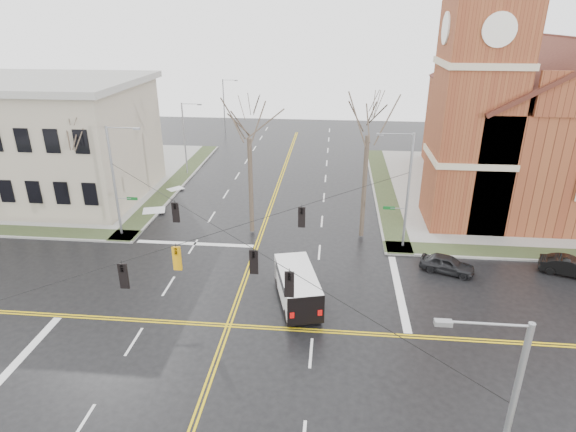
# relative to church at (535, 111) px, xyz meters

# --- Properties ---
(ground) EXTENTS (120.00, 120.00, 0.00)m
(ground) POSITION_rel_church_xyz_m (-24.76, -24.78, -8.43)
(ground) COLOR black
(ground) RESTS_ON ground
(sidewalks) EXTENTS (80.00, 80.00, 0.17)m
(sidewalks) POSITION_rel_church_xyz_m (-24.76, -24.78, -8.36)
(sidewalks) COLOR gray
(sidewalks) RESTS_ON ground
(road_markings) EXTENTS (100.00, 100.00, 0.01)m
(road_markings) POSITION_rel_church_xyz_m (-24.76, -24.78, -8.43)
(road_markings) COLOR gold
(road_markings) RESTS_ON ground
(church) EXTENTS (24.28, 27.48, 27.50)m
(church) POSITION_rel_church_xyz_m (0.00, 0.00, 0.00)
(church) COLOR brown
(church) RESTS_ON ground
(civic_building_a) EXTENTS (18.00, 14.00, 11.00)m
(civic_building_a) POSITION_rel_church_xyz_m (-46.76, -4.78, -2.93)
(civic_building_a) COLOR gray
(civic_building_a) RESTS_ON ground
(signal_pole_ne) EXTENTS (2.75, 0.22, 9.00)m
(signal_pole_ne) POSITION_rel_church_xyz_m (-13.44, -13.28, -3.48)
(signal_pole_ne) COLOR gray
(signal_pole_ne) RESTS_ON ground
(signal_pole_nw) EXTENTS (2.75, 0.22, 9.00)m
(signal_pole_nw) POSITION_rel_church_xyz_m (-36.09, -13.28, -3.48)
(signal_pole_nw) COLOR gray
(signal_pole_nw) RESTS_ON ground
(span_wires) EXTENTS (23.02, 23.02, 0.03)m
(span_wires) POSITION_rel_church_xyz_m (-24.76, -24.78, -2.23)
(span_wires) COLOR black
(span_wires) RESTS_ON ground
(traffic_signals) EXTENTS (8.21, 8.26, 1.30)m
(traffic_signals) POSITION_rel_church_xyz_m (-24.76, -25.45, -2.98)
(traffic_signals) COLOR black
(traffic_signals) RESTS_ON ground
(streetlight_north_a) EXTENTS (2.30, 0.20, 8.00)m
(streetlight_north_a) POSITION_rel_church_xyz_m (-35.42, 3.22, -3.97)
(streetlight_north_a) COLOR gray
(streetlight_north_a) RESTS_ON ground
(streetlight_north_b) EXTENTS (2.30, 0.20, 8.00)m
(streetlight_north_b) POSITION_rel_church_xyz_m (-35.42, 23.22, -3.97)
(streetlight_north_b) COLOR gray
(streetlight_north_b) RESTS_ON ground
(cargo_van) EXTENTS (3.57, 6.03, 2.16)m
(cargo_van) POSITION_rel_church_xyz_m (-20.97, -21.71, -7.16)
(cargo_van) COLOR white
(cargo_van) RESTS_ON ground
(parked_car_a) EXTENTS (4.03, 2.76, 1.28)m
(parked_car_a) POSITION_rel_church_xyz_m (-10.62, -16.96, -7.80)
(parked_car_a) COLOR black
(parked_car_a) RESTS_ON ground
(parked_car_b) EXTENTS (4.16, 2.66, 1.29)m
(parked_car_b) POSITION_rel_church_xyz_m (-2.12, -16.52, -7.79)
(parked_car_b) COLOR black
(parked_car_b) RESTS_ON ground
(tree_nw_far) EXTENTS (4.00, 4.00, 10.53)m
(tree_nw_far) POSITION_rel_church_xyz_m (-39.66, -10.89, -0.80)
(tree_nw_far) COLOR #3D2F26
(tree_nw_far) RESTS_ON ground
(tree_nw_near) EXTENTS (4.00, 4.00, 11.87)m
(tree_nw_near) POSITION_rel_church_xyz_m (-25.55, -11.68, 0.15)
(tree_nw_near) COLOR #3D2F26
(tree_nw_near) RESTS_ON ground
(tree_ne) EXTENTS (4.00, 4.00, 12.53)m
(tree_ne) POSITION_rel_church_xyz_m (-16.44, -11.70, 0.62)
(tree_ne) COLOR #3D2F26
(tree_ne) RESTS_ON ground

